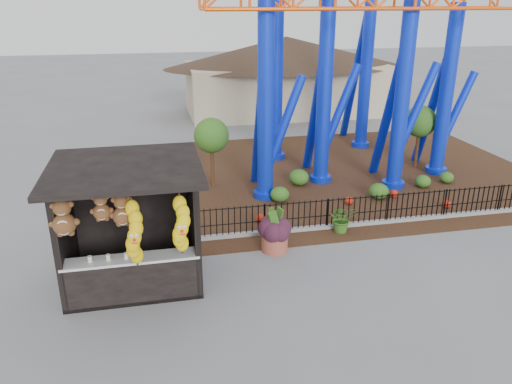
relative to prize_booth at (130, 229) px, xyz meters
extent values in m
plane|color=slate|center=(3.01, -0.90, -1.53)|extent=(120.00, 120.00, 0.00)
cube|color=#331E11|center=(7.01, 7.10, -1.52)|extent=(18.00, 12.00, 0.02)
cube|color=gray|center=(7.01, 2.10, -1.47)|extent=(18.00, 0.18, 0.12)
cube|color=black|center=(0.01, 0.30, -1.48)|extent=(3.20, 2.60, 0.10)
cube|color=black|center=(0.01, 1.54, -0.03)|extent=(3.20, 0.12, 3.00)
cube|color=black|center=(-1.53, 0.30, -0.03)|extent=(0.12, 2.60, 3.00)
cube|color=black|center=(1.55, 0.30, -0.03)|extent=(0.12, 2.60, 3.00)
cube|color=black|center=(0.01, 0.05, 1.53)|extent=(3.50, 3.40, 0.12)
cube|color=black|center=(-1.52, -0.93, -0.03)|extent=(0.14, 0.14, 3.00)
cube|color=black|center=(1.54, -0.93, -0.03)|extent=(0.14, 0.14, 3.00)
cube|color=black|center=(0.01, -0.75, -0.98)|extent=(3.00, 0.50, 1.10)
cube|color=silver|center=(0.01, -0.75, -0.41)|extent=(3.10, 0.55, 0.06)
cylinder|color=black|center=(0.01, -1.15, 1.32)|extent=(2.90, 0.04, 0.04)
cylinder|color=#0C2ADB|center=(4.51, 5.10, 1.97)|extent=(0.56, 0.56, 7.00)
cylinder|color=#0C2ADB|center=(4.51, 5.10, -1.41)|extent=(0.84, 0.84, 0.24)
cylinder|color=#0C2ADB|center=(7.01, 6.30, 2.12)|extent=(0.56, 0.56, 7.30)
cylinder|color=#0C2ADB|center=(7.01, 6.30, -1.41)|extent=(0.84, 0.84, 0.24)
cylinder|color=#0C2ADB|center=(9.51, 5.10, 2.22)|extent=(0.56, 0.56, 7.50)
cylinder|color=#0C2ADB|center=(9.51, 5.10, -1.41)|extent=(0.84, 0.84, 0.24)
cylinder|color=#0C2ADB|center=(12.01, 6.30, 1.77)|extent=(0.56, 0.56, 6.60)
cylinder|color=#0C2ADB|center=(12.01, 6.30, -1.41)|extent=(0.84, 0.84, 0.24)
cylinder|color=#0C2ADB|center=(6.01, 9.60, 3.22)|extent=(0.56, 0.56, 9.50)
cylinder|color=#0C2ADB|center=(6.01, 9.60, -1.41)|extent=(0.84, 0.84, 0.24)
cylinder|color=#0C2ADB|center=(10.51, 10.60, 3.72)|extent=(0.56, 0.56, 10.50)
cylinder|color=#0C2ADB|center=(10.51, 10.60, -1.41)|extent=(0.84, 0.84, 0.24)
cylinder|color=#0C2ADB|center=(4.51, 6.00, 1.09)|extent=(0.36, 2.21, 5.85)
cylinder|color=#0C2ADB|center=(5.21, 5.40, 0.92)|extent=(1.62, 0.32, 3.73)
cylinder|color=#0C2ADB|center=(7.01, 7.20, 1.21)|extent=(0.36, 2.29, 6.10)
cylinder|color=#0C2ADB|center=(7.71, 6.60, 1.02)|extent=(1.67, 0.32, 3.88)
cylinder|color=#0C2ADB|center=(9.51, 6.00, 1.28)|extent=(0.36, 2.34, 6.26)
cylinder|color=#0C2ADB|center=(10.21, 5.40, 1.09)|extent=(1.71, 0.32, 3.99)
cylinder|color=#0C2ADB|center=(12.01, 7.20, 0.94)|extent=(0.36, 2.10, 5.53)
cylinder|color=#0C2ADB|center=(12.71, 6.60, 0.78)|extent=(1.54, 0.32, 3.52)
cylinder|color=#9A4A38|center=(3.86, 1.04, -1.25)|extent=(0.99, 0.99, 0.57)
ellipsoid|color=#331423|center=(3.86, 1.04, -0.65)|extent=(0.70, 0.70, 0.64)
imported|color=#245C1B|center=(6.17, 1.80, -1.09)|extent=(0.89, 0.80, 0.88)
ellipsoid|color=#2E5A1A|center=(4.92, 4.56, -1.25)|extent=(0.67, 0.67, 0.53)
ellipsoid|color=#2E5A1A|center=(8.45, 4.10, -1.24)|extent=(0.70, 0.70, 0.56)
ellipsoid|color=#2E5A1A|center=(10.59, 4.83, -1.28)|extent=(0.59, 0.59, 0.47)
ellipsoid|color=#2E5A1A|center=(6.06, 6.05, -1.21)|extent=(0.76, 0.76, 0.61)
ellipsoid|color=#2E5A1A|center=(11.75, 5.09, -1.30)|extent=(0.54, 0.54, 0.43)
sphere|color=red|center=(3.88, 2.97, -1.38)|extent=(0.28, 0.28, 0.28)
sphere|color=red|center=(7.21, 3.79, -1.38)|extent=(0.28, 0.28, 0.28)
sphere|color=red|center=(9.05, 4.08, -1.38)|extent=(0.28, 0.28, 0.28)
sphere|color=red|center=(10.36, 2.81, -1.38)|extent=(0.28, 0.28, 0.28)
cube|color=#BFAD8C|center=(9.01, 19.10, -0.03)|extent=(12.00, 6.00, 3.00)
cone|color=#332319|center=(9.01, 19.10, 2.37)|extent=(15.00, 15.00, 1.80)
camera|label=1|loc=(0.73, -11.23, 5.15)|focal=35.00mm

